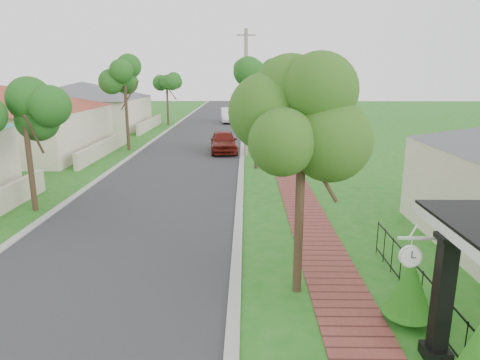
% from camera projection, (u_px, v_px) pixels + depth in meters
% --- Properties ---
extents(ground, '(160.00, 160.00, 0.00)m').
position_uv_depth(ground, '(203.00, 326.00, 9.22)').
color(ground, '#1D6117').
rests_on(ground, ground).
extents(road, '(7.00, 120.00, 0.02)m').
position_uv_depth(road, '(188.00, 155.00, 28.67)').
color(road, '#28282B').
rests_on(road, ground).
extents(kerb_right, '(0.30, 120.00, 0.10)m').
position_uv_depth(kerb_right, '(242.00, 155.00, 28.62)').
color(kerb_right, '#9E9E99').
rests_on(kerb_right, ground).
extents(kerb_left, '(0.30, 120.00, 0.10)m').
position_uv_depth(kerb_left, '(134.00, 155.00, 28.72)').
color(kerb_left, '#9E9E99').
rests_on(kerb_left, ground).
extents(sidewalk, '(1.50, 120.00, 0.03)m').
position_uv_depth(sidewalk, '(281.00, 155.00, 28.59)').
color(sidewalk, brown).
rests_on(sidewalk, ground).
extents(porch_post, '(0.48, 0.48, 2.52)m').
position_uv_depth(porch_post, '(441.00, 305.00, 7.92)').
color(porch_post, black).
rests_on(porch_post, ground).
extents(picket_fence, '(0.03, 8.02, 1.00)m').
position_uv_depth(picket_fence, '(434.00, 306.00, 9.02)').
color(picket_fence, black).
rests_on(picket_fence, ground).
extents(street_trees, '(10.70, 37.65, 5.89)m').
position_uv_depth(street_trees, '(199.00, 84.00, 34.22)').
color(street_trees, '#382619').
rests_on(street_trees, ground).
extents(hedge_row, '(0.93, 4.19, 1.89)m').
position_uv_depth(hedge_row, '(449.00, 340.00, 7.39)').
color(hedge_row, '#195A12').
rests_on(hedge_row, ground).
extents(far_house_red, '(15.56, 15.56, 4.60)m').
position_uv_depth(far_house_red, '(6.00, 120.00, 28.27)').
color(far_house_red, beige).
rests_on(far_house_red, ground).
extents(far_house_grey, '(15.56, 15.56, 4.60)m').
position_uv_depth(far_house_grey, '(84.00, 105.00, 41.86)').
color(far_house_grey, beige).
rests_on(far_house_grey, ground).
extents(parked_car_red, '(2.16, 4.59, 1.52)m').
position_uv_depth(parked_car_red, '(224.00, 141.00, 29.58)').
color(parked_car_red, '#5A130D').
rests_on(parked_car_red, ground).
extents(parked_car_white, '(2.10, 5.05, 1.62)m').
position_uv_depth(parked_car_white, '(229.00, 115.00, 47.85)').
color(parked_car_white, white).
rests_on(parked_car_white, ground).
extents(near_tree, '(2.08, 2.08, 5.33)m').
position_uv_depth(near_tree, '(302.00, 121.00, 9.73)').
color(near_tree, '#382619').
rests_on(near_tree, ground).
extents(utility_pole, '(1.20, 0.24, 8.07)m').
position_uv_depth(utility_pole, '(246.00, 93.00, 27.63)').
color(utility_pole, gray).
rests_on(utility_pole, ground).
extents(station_clock, '(0.72, 0.13, 0.61)m').
position_uv_depth(station_clock, '(411.00, 255.00, 8.11)').
color(station_clock, white).
rests_on(station_clock, ground).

